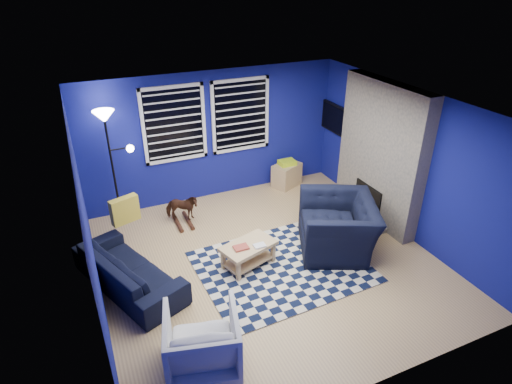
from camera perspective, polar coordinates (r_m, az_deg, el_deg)
floor at (r=6.86m, az=1.73°, el=-9.25°), size 5.00×5.00×0.00m
ceiling at (r=5.70m, az=2.10°, el=11.18°), size 5.00×5.00×0.00m
wall_back at (r=8.30m, az=-5.66°, el=7.43°), size 5.00×0.00×5.00m
wall_left at (r=5.70m, az=-21.50°, el=-4.79°), size 0.00×5.00×5.00m
wall_right at (r=7.52m, az=19.38°, el=3.65°), size 0.00×5.00×5.00m
fireplace at (r=7.78m, az=16.14°, el=4.56°), size 0.65×2.00×2.50m
window_left at (r=7.97m, az=-10.85°, el=8.83°), size 1.17×0.06×1.42m
window_right at (r=8.33m, az=-2.05°, el=10.17°), size 1.17×0.06×1.42m
tv at (r=8.87m, az=10.71°, el=9.46°), size 0.07×1.00×0.58m
rug at (r=6.75m, az=3.47°, el=-9.87°), size 2.57×2.09×0.02m
sofa at (r=6.49m, az=-16.63°, el=-9.94°), size 2.07×1.44×0.56m
armchair_big at (r=7.04m, az=10.83°, el=-4.45°), size 1.67×1.59×0.85m
armchair_bent at (r=5.16m, az=-7.19°, el=-19.11°), size 1.01×1.02×0.77m
rocking_horse at (r=7.74m, az=-9.88°, el=-2.10°), size 0.49×0.66×0.50m
coffee_table at (r=6.60m, az=-1.03°, el=-7.80°), size 0.93×0.70×0.42m
cabinet at (r=9.02m, az=4.11°, el=2.35°), size 0.69×0.59×0.57m
floor_lamp at (r=7.51m, az=-19.11°, el=7.47°), size 0.57×0.35×2.09m
throw_pillow at (r=6.97m, az=-17.10°, el=-2.32°), size 0.47×0.27×0.42m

